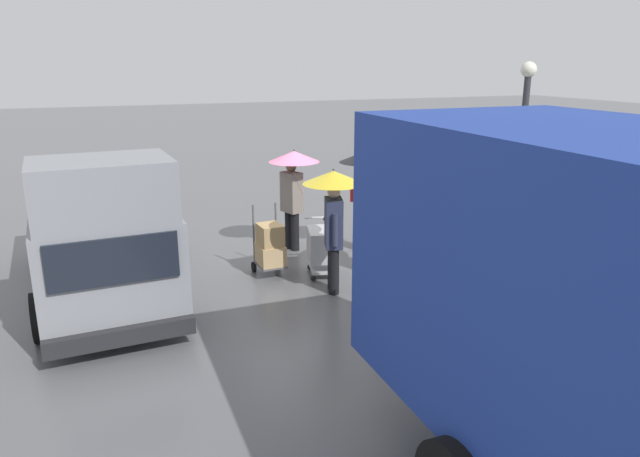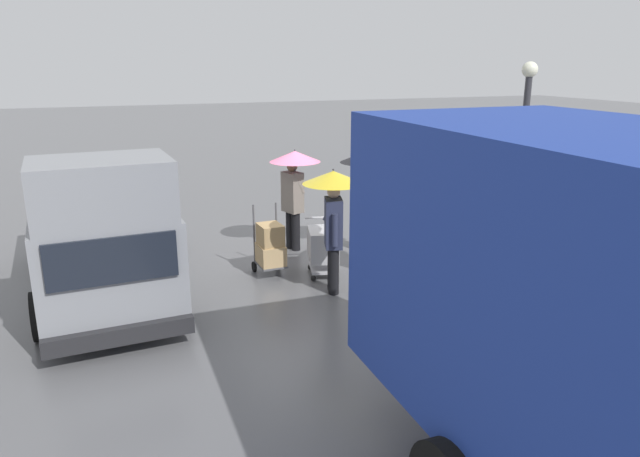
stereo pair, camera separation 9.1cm
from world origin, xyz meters
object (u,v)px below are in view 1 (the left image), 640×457
(pedestrian_pink_side, at_px, (293,176))
(shopping_cart_vendor, at_px, (323,246))
(pedestrian_black_side, at_px, (402,196))
(pedestrian_white_side, at_px, (364,177))
(pedestrian_far_side, at_px, (333,202))
(hand_dolly_boxes, at_px, (270,247))
(cargo_van_parked_right, at_px, (99,230))
(street_lamp, at_px, (521,145))

(pedestrian_pink_side, bearing_deg, shopping_cart_vendor, 90.19)
(pedestrian_black_side, relative_size, pedestrian_white_side, 1.00)
(pedestrian_far_side, bearing_deg, hand_dolly_boxes, -54.78)
(cargo_van_parked_right, bearing_deg, pedestrian_far_side, 162.31)
(hand_dolly_boxes, distance_m, street_lamp, 4.99)
(pedestrian_white_side, bearing_deg, cargo_van_parked_right, 7.17)
(shopping_cart_vendor, height_order, pedestrian_far_side, pedestrian_far_side)
(cargo_van_parked_right, relative_size, shopping_cart_vendor, 5.35)
(pedestrian_black_side, height_order, street_lamp, street_lamp)
(shopping_cart_vendor, relative_size, pedestrian_black_side, 0.47)
(hand_dolly_boxes, xyz_separation_m, pedestrian_white_side, (-2.25, -0.71, 1.01))
(shopping_cart_vendor, height_order, pedestrian_white_side, pedestrian_white_side)
(shopping_cart_vendor, height_order, street_lamp, street_lamp)
(pedestrian_pink_side, height_order, street_lamp, street_lamp)
(street_lamp, bearing_deg, pedestrian_far_side, -2.62)
(shopping_cart_vendor, distance_m, street_lamp, 4.10)
(pedestrian_black_side, relative_size, pedestrian_far_side, 1.00)
(shopping_cart_vendor, distance_m, pedestrian_white_side, 1.97)
(street_lamp, bearing_deg, pedestrian_black_side, -3.88)
(shopping_cart_vendor, relative_size, hand_dolly_boxes, 0.77)
(hand_dolly_boxes, relative_size, pedestrian_white_side, 0.61)
(street_lamp, bearing_deg, pedestrian_pink_side, -36.00)
(shopping_cart_vendor, bearing_deg, street_lamp, 164.96)
(shopping_cart_vendor, bearing_deg, pedestrian_black_side, 146.32)
(street_lamp, bearing_deg, pedestrian_white_side, -42.02)
(cargo_van_parked_right, bearing_deg, pedestrian_black_side, 166.66)
(pedestrian_pink_side, bearing_deg, pedestrian_white_side, 156.34)
(pedestrian_far_side, bearing_deg, cargo_van_parked_right, -17.69)
(shopping_cart_vendor, relative_size, pedestrian_pink_side, 0.47)
(pedestrian_pink_side, distance_m, pedestrian_black_side, 2.71)
(cargo_van_parked_right, distance_m, pedestrian_far_side, 3.91)
(pedestrian_pink_side, xyz_separation_m, pedestrian_white_side, (-1.34, 0.59, -0.01))
(cargo_van_parked_right, xyz_separation_m, street_lamp, (-7.38, 1.35, 1.19))
(pedestrian_pink_side, xyz_separation_m, pedestrian_black_side, (-1.20, 2.43, 0.00))
(pedestrian_far_side, bearing_deg, pedestrian_black_side, 179.66)
(shopping_cart_vendor, height_order, hand_dolly_boxes, hand_dolly_boxes)
(pedestrian_white_side, bearing_deg, street_lamp, 137.98)
(pedestrian_pink_side, height_order, pedestrian_far_side, same)
(cargo_van_parked_right, height_order, pedestrian_black_side, cargo_van_parked_right)
(pedestrian_pink_side, relative_size, pedestrian_far_side, 1.00)
(pedestrian_black_side, xyz_separation_m, pedestrian_white_side, (-0.14, -1.84, -0.01))
(hand_dolly_boxes, bearing_deg, pedestrian_white_side, -162.51)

